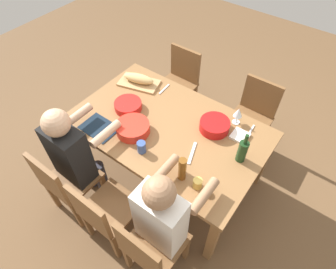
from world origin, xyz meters
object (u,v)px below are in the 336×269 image
object	(u,v)px
chair_near_right	(149,249)
napkin_stack	(240,136)
wine_glass	(238,113)
dining_table	(168,132)
serving_bowl_salad	(215,125)
cup_near_right	(198,183)
diner_near_left	(74,153)
serving_bowl_pasta	(128,105)
bread_loaf	(139,79)
chair_far_left	(180,80)
beer_bottle	(182,169)
wine_bottle	(242,151)
cup_near_center	(142,147)
serving_bowl_fruit	(133,128)
cutting_board	(139,83)
chair_near_left	(64,182)
diner_near_right	(164,217)
chair_far_right	(253,114)
chair_near_center	(103,213)

from	to	relation	value
chair_near_right	napkin_stack	distance (m)	1.16
wine_glass	dining_table	bearing A→B (deg)	-138.81
serving_bowl_salad	cup_near_right	distance (m)	0.60
diner_near_left	serving_bowl_pasta	world-z (taller)	diner_near_left
cup_near_right	bread_loaf	bearing A→B (deg)	149.87
chair_far_left	beer_bottle	distance (m)	1.53
wine_bottle	cup_near_center	world-z (taller)	wine_bottle
wine_bottle	wine_glass	world-z (taller)	wine_bottle
serving_bowl_fruit	diner_near_left	bearing A→B (deg)	-120.64
serving_bowl_fruit	cutting_board	world-z (taller)	serving_bowl_fruit
chair_far_left	chair_near_right	size ratio (longest dim) A/B	1.00
chair_near_left	serving_bowl_pasta	world-z (taller)	chair_near_left
beer_bottle	napkin_stack	world-z (taller)	beer_bottle
diner_near_right	serving_bowl_salad	xyz separation A→B (m)	(-0.13, 0.88, 0.09)
chair_near_right	beer_bottle	distance (m)	0.62
napkin_stack	chair_near_left	bearing A→B (deg)	-132.49
dining_table	chair_far_right	xyz separation A→B (m)	(0.47, 0.86, -0.18)
diner_near_left	cup_near_center	distance (m)	0.57
chair_far_right	beer_bottle	size ratio (longest dim) A/B	3.86
dining_table	serving_bowl_fruit	bearing A→B (deg)	-131.72
bread_loaf	napkin_stack	size ratio (longest dim) A/B	2.29
chair_far_right	serving_bowl_fruit	xyz separation A→B (m)	(-0.67, -1.08, 0.31)
chair_near_left	cutting_board	xyz separation A→B (m)	(-0.12, 1.15, 0.27)
chair_near_left	cup_near_right	size ratio (longest dim) A/B	10.44
chair_far_right	bread_loaf	distance (m)	1.23
wine_glass	cup_near_right	size ratio (longest dim) A/B	2.04
chair_near_center	beer_bottle	bearing A→B (deg)	51.45
serving_bowl_fruit	serving_bowl_pasta	bearing A→B (deg)	140.09
dining_table	chair_far_right	distance (m)	0.99
diner_near_right	napkin_stack	bearing A→B (deg)	84.25
diner_near_right	serving_bowl_salad	distance (m)	0.90
wine_bottle	wine_glass	distance (m)	0.40
cup_near_center	diner_near_right	bearing A→B (deg)	-34.58
cup_near_right	wine_bottle	bearing A→B (deg)	71.40
napkin_stack	diner_near_left	bearing A→B (deg)	-137.60
chair_near_left	wine_glass	bearing A→B (deg)	53.70
diner_near_left	dining_table	bearing A→B (deg)	55.24
chair_far_left	cup_near_right	distance (m)	1.60
cup_near_right	beer_bottle	bearing A→B (deg)	-177.99
diner_near_right	serving_bowl_pasta	size ratio (longest dim) A/B	4.75
serving_bowl_pasta	cutting_board	world-z (taller)	serving_bowl_pasta
chair_near_center	cup_near_center	xyz separation A→B (m)	(-0.01, 0.51, 0.31)
chair_far_right	serving_bowl_salad	world-z (taller)	chair_far_right
chair_near_right	chair_far_right	distance (m)	1.71
chair_far_left	cup_near_center	world-z (taller)	chair_far_left
chair_near_left	diner_near_left	xyz separation A→B (m)	(-0.00, 0.18, 0.21)
cutting_board	beer_bottle	distance (m)	1.18
chair_near_right	dining_table	bearing A→B (deg)	118.59
bread_loaf	napkin_stack	world-z (taller)	bread_loaf
chair_near_left	cutting_board	world-z (taller)	chair_near_left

